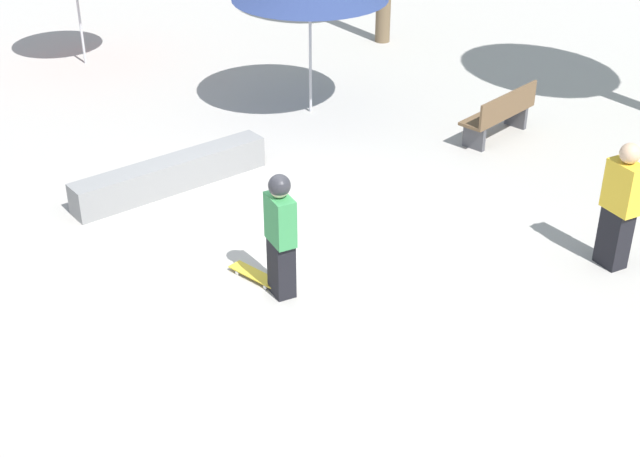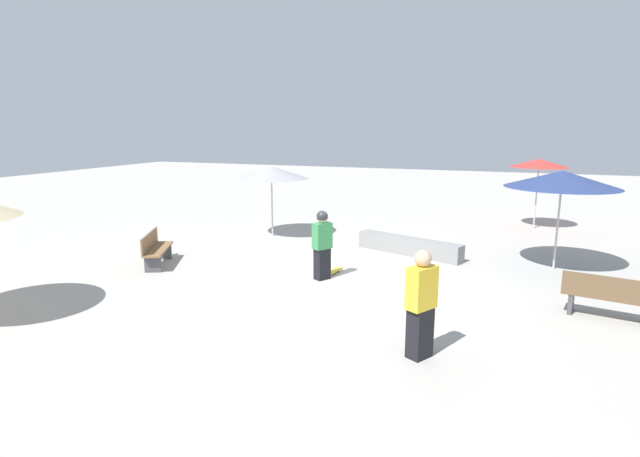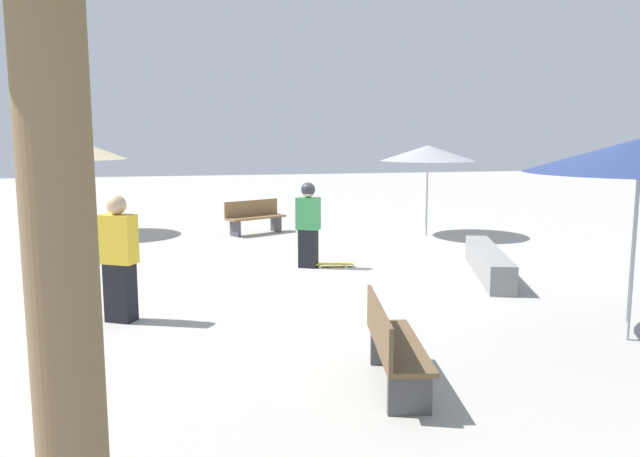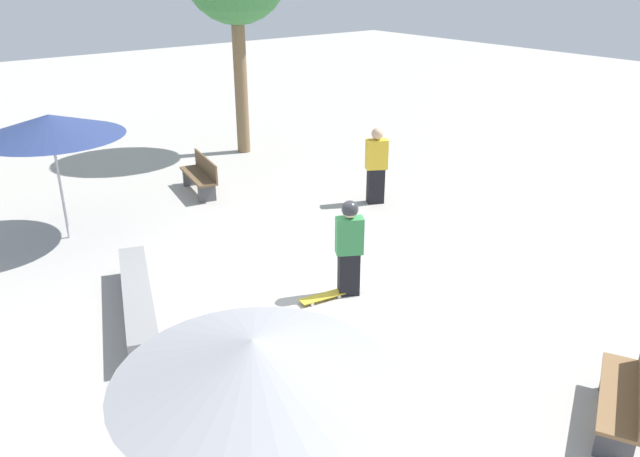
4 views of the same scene
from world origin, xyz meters
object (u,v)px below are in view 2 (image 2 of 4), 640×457
(shade_umbrella_grey, at_px, (271,173))
(shade_umbrella_red, at_px, (539,163))
(skater_main, at_px, (322,243))
(bench_near, at_px, (610,297))
(concrete_ledge, at_px, (409,246))
(skateboard, at_px, (332,272))
(bench_far, at_px, (156,249))
(shade_umbrella_navy, at_px, (562,179))
(bystander_watching, at_px, (421,305))

(shade_umbrella_grey, distance_m, shade_umbrella_red, 9.09)
(skater_main, distance_m, bench_near, 5.83)
(bench_near, bearing_deg, skater_main, -173.02)
(shade_umbrella_grey, relative_size, shade_umbrella_red, 0.98)
(concrete_ledge, xyz_separation_m, bench_near, (3.42, 4.35, 0.19))
(bench_near, bearing_deg, shade_umbrella_red, 107.85)
(shade_umbrella_red, bearing_deg, skateboard, -31.52)
(skater_main, height_order, skateboard, skater_main)
(bench_near, bearing_deg, bench_far, -168.75)
(shade_umbrella_grey, bearing_deg, shade_umbrella_red, 119.02)
(concrete_ledge, relative_size, shade_umbrella_grey, 1.30)
(shade_umbrella_navy, xyz_separation_m, shade_umbrella_red, (-5.30, -0.29, 0.02))
(skater_main, bearing_deg, bench_far, 126.26)
(skateboard, bearing_deg, skater_main, 178.46)
(bench_far, xyz_separation_m, bystander_watching, (2.78, 7.19, 0.43))
(bench_far, height_order, shade_umbrella_grey, shade_umbrella_grey)
(concrete_ledge, height_order, shade_umbrella_grey, shade_umbrella_grey)
(skateboard, distance_m, shade_umbrella_navy, 5.97)
(bench_near, height_order, shade_umbrella_grey, shade_umbrella_grey)
(shade_umbrella_grey, xyz_separation_m, shade_umbrella_red, (-4.41, 7.95, 0.20))
(bench_far, distance_m, shade_umbrella_grey, 4.65)
(bench_near, xyz_separation_m, bystander_watching, (2.77, -2.98, 0.43))
(skater_main, distance_m, bench_far, 4.42)
(concrete_ledge, height_order, bystander_watching, bystander_watching)
(concrete_ledge, bearing_deg, bench_far, -59.64)
(skateboard, bearing_deg, shade_umbrella_navy, -55.26)
(shade_umbrella_red, bearing_deg, bench_far, -46.93)
(concrete_ledge, distance_m, shade_umbrella_navy, 4.18)
(skater_main, distance_m, shade_umbrella_red, 9.57)
(bystander_watching, bearing_deg, shade_umbrella_navy, 9.52)
(shade_umbrella_grey, distance_m, bystander_watching, 9.23)
(skateboard, height_order, shade_umbrella_grey, shade_umbrella_grey)
(skater_main, height_order, bench_near, skater_main)
(bench_far, bearing_deg, bench_near, 63.71)
(bench_far, relative_size, shade_umbrella_navy, 0.61)
(skateboard, height_order, bench_near, bench_near)
(shade_umbrella_grey, bearing_deg, concrete_ledge, 80.41)
(concrete_ledge, distance_m, bench_near, 5.54)
(skater_main, distance_m, bystander_watching, 4.27)
(shade_umbrella_grey, relative_size, bystander_watching, 1.38)
(bench_near, height_order, bench_far, same)
(concrete_ledge, bearing_deg, bystander_watching, 12.52)
(skater_main, height_order, bystander_watching, bystander_watching)
(shade_umbrella_grey, bearing_deg, shade_umbrella_navy, 83.83)
(concrete_ledge, xyz_separation_m, bystander_watching, (6.19, 1.37, 0.61))
(shade_umbrella_grey, bearing_deg, skateboard, 44.38)
(shade_umbrella_navy, relative_size, bystander_watching, 1.56)
(concrete_ledge, relative_size, bench_far, 1.88)
(shade_umbrella_grey, bearing_deg, bench_near, 64.85)
(skateboard, relative_size, concrete_ledge, 0.27)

